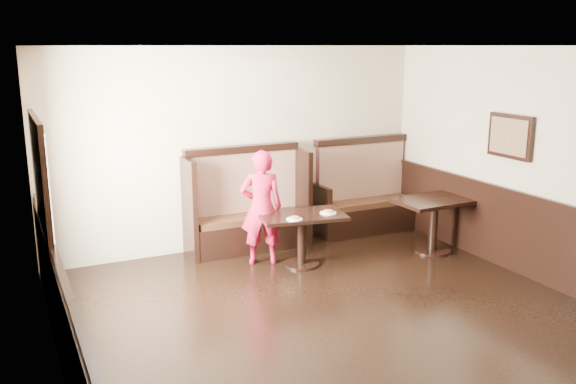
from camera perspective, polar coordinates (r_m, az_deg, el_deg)
ground at (r=6.03m, az=8.34°, el=-14.28°), size 7.00×7.00×0.00m
room_shell at (r=5.82m, az=4.54°, el=-7.97°), size 7.00×7.00×7.00m
booth_main at (r=8.57m, az=-3.90°, el=-1.87°), size 1.75×0.72×1.45m
booth_neighbor at (r=9.45m, az=7.14°, el=-0.77°), size 1.65×0.72×1.45m
table_main at (r=7.88m, az=1.29°, el=-3.19°), size 1.19×0.85×0.69m
table_neighbor at (r=8.62m, az=13.51°, el=-1.84°), size 1.11×0.74×0.76m
child at (r=7.91m, az=-2.50°, el=-1.46°), size 0.64×0.52×1.51m
pizza_plate_left at (r=7.58m, az=0.60°, el=-2.49°), size 0.21×0.21×0.04m
pizza_plate_right at (r=7.87m, az=3.77°, el=-1.90°), size 0.21×0.21×0.04m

